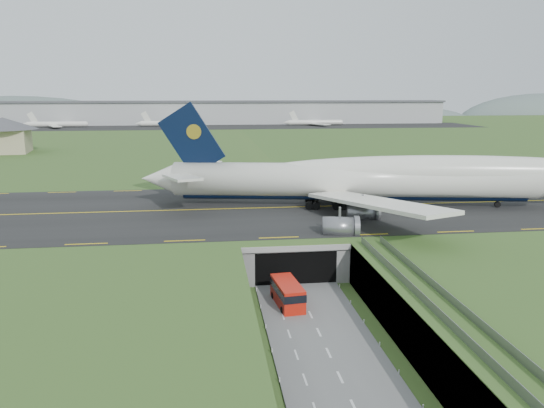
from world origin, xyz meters
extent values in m
plane|color=#325923|center=(0.00, 0.00, 0.00)|extent=(900.00, 900.00, 0.00)
cube|color=gray|center=(0.00, 0.00, 3.00)|extent=(800.00, 800.00, 6.00)
cube|color=slate|center=(0.00, -7.50, 0.10)|extent=(12.00, 75.00, 0.20)
cube|color=black|center=(0.00, 33.00, 6.09)|extent=(800.00, 44.00, 0.18)
cube|color=gray|center=(0.00, 19.00, 5.50)|extent=(16.00, 22.00, 1.00)
cube|color=gray|center=(-7.00, 19.00, 3.00)|extent=(2.00, 22.00, 6.00)
cube|color=gray|center=(7.00, 19.00, 3.00)|extent=(2.00, 22.00, 6.00)
cube|color=black|center=(0.00, 14.00, 2.50)|extent=(12.00, 12.00, 5.00)
cube|color=#A8A8A3|center=(0.00, 7.95, 5.60)|extent=(17.00, 0.50, 0.80)
cube|color=#A8A8A3|center=(11.00, -18.50, 5.80)|extent=(3.00, 53.00, 0.50)
cube|color=gray|center=(9.60, -18.50, 6.55)|extent=(0.06, 53.00, 1.00)
cube|color=gray|center=(12.40, -18.50, 6.55)|extent=(0.06, 53.00, 1.00)
cylinder|color=#A8A8A3|center=(11.00, -28.00, 2.80)|extent=(0.90, 0.90, 5.60)
cylinder|color=#A8A8A3|center=(11.00, -16.00, 2.80)|extent=(0.90, 0.90, 5.60)
cylinder|color=#A8A8A3|center=(11.00, -4.00, 2.80)|extent=(0.90, 0.90, 5.60)
cylinder|color=white|center=(15.02, 32.54, 11.21)|extent=(68.46, 17.88, 6.43)
sphere|color=white|center=(48.71, 26.77, 11.21)|extent=(7.28, 7.28, 6.30)
cone|color=white|center=(-21.63, 38.82, 11.21)|extent=(7.97, 7.21, 6.11)
ellipsoid|color=white|center=(33.21, 29.43, 12.65)|extent=(74.30, 18.39, 6.75)
ellipsoid|color=black|center=(47.72, 26.94, 12.01)|extent=(4.91, 3.53, 2.25)
cylinder|color=black|center=(15.02, 32.54, 8.70)|extent=(64.46, 13.63, 2.70)
cube|color=white|center=(19.72, 48.05, 10.20)|extent=(24.66, 27.67, 2.71)
cube|color=white|center=(-14.42, 45.23, 12.71)|extent=(10.35, 11.52, 1.03)
cube|color=white|center=(14.29, 16.35, 10.20)|extent=(17.04, 30.70, 2.71)
cube|color=white|center=(-16.96, 30.37, 12.71)|extent=(7.77, 11.93, 1.03)
cube|color=black|center=(-15.19, 37.72, 18.74)|extent=(12.70, 2.75, 14.22)
cylinder|color=gold|center=(-14.70, 37.63, 20.25)|extent=(2.89, 1.17, 2.81)
cylinder|color=slate|center=(17.35, 41.83, 7.08)|extent=(5.71, 4.15, 3.32)
cylinder|color=slate|center=(14.45, 53.03, 7.08)|extent=(5.71, 4.15, 3.32)
cylinder|color=slate|center=(14.13, 23.01, 7.08)|extent=(5.71, 4.15, 3.32)
cylinder|color=slate|center=(7.67, 13.40, 7.08)|extent=(5.71, 4.15, 3.32)
cylinder|color=black|center=(41.97, 27.92, 6.73)|extent=(1.17, 0.68, 1.11)
cube|color=black|center=(10.57, 33.30, 6.88)|extent=(7.13, 7.95, 1.41)
cube|color=red|center=(-2.39, 0.67, 1.72)|extent=(3.69, 7.89, 3.05)
cube|color=black|center=(-2.39, 0.67, 2.33)|extent=(3.76, 8.00, 1.02)
cube|color=black|center=(-2.39, 0.67, 0.45)|extent=(3.43, 7.36, 0.51)
cylinder|color=black|center=(-3.41, -2.00, 0.56)|extent=(0.46, 0.95, 0.91)
cylinder|color=black|center=(-3.98, 3.05, 0.56)|extent=(0.46, 0.95, 0.91)
cylinder|color=black|center=(-0.79, -1.70, 0.56)|extent=(0.46, 0.95, 0.91)
cylinder|color=black|center=(-1.36, 3.35, 0.56)|extent=(0.46, 0.95, 0.91)
cube|color=tan|center=(-84.17, 136.01, 10.24)|extent=(17.93, 17.93, 8.48)
cone|color=#4C4C51|center=(-84.17, 136.01, 16.60)|extent=(26.30, 26.30, 4.24)
cube|color=#B2B2B2|center=(0.00, 300.00, 13.50)|extent=(300.00, 22.00, 15.00)
cube|color=#4C4C51|center=(0.00, 300.00, 21.00)|extent=(302.00, 24.00, 1.20)
cube|color=black|center=(0.00, 270.00, 6.14)|extent=(320.00, 50.00, 0.08)
cylinder|color=white|center=(-102.72, 275.00, 8.18)|extent=(34.00, 3.20, 3.20)
cylinder|color=white|center=(-35.38, 275.00, 8.18)|extent=(34.00, 3.20, 3.20)
cylinder|color=white|center=(57.45, 275.00, 8.18)|extent=(34.00, 3.20, 3.20)
ellipsoid|color=#51625C|center=(-180.00, 430.00, -4.00)|extent=(220.00, 77.00, 56.00)
ellipsoid|color=#51625C|center=(120.00, 430.00, -4.00)|extent=(260.00, 91.00, 44.00)
ellipsoid|color=#51625C|center=(320.00, 430.00, -4.00)|extent=(180.00, 63.00, 60.00)
camera|label=1|loc=(-12.43, -64.12, 27.68)|focal=35.00mm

